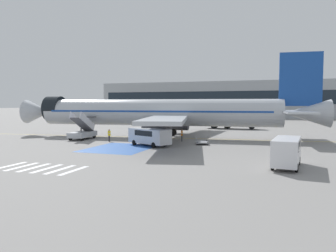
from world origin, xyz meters
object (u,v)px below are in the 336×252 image
(airliner, at_px, (162,113))
(baggage_cart, at_px, (202,142))
(terminal_building, at_px, (238,100))
(ground_crew_1, at_px, (182,135))
(boarding_stairs_forward, at_px, (83,132))
(service_van_1, at_px, (287,150))
(ground_crew_0, at_px, (109,135))
(service_van_0, at_px, (149,136))
(fuel_tanker, at_px, (232,120))

(airliner, bearing_deg, baggage_cart, -133.17)
(baggage_cart, xyz_separation_m, terminal_building, (-5.01, 82.88, 6.27))
(ground_crew_1, distance_m, terminal_building, 81.21)
(boarding_stairs_forward, relative_size, ground_crew_1, 3.34)
(service_van_1, bearing_deg, ground_crew_0, 158.35)
(service_van_0, relative_size, service_van_1, 1.09)
(airliner, bearing_deg, fuel_tanker, -24.90)
(terminal_building, bearing_deg, service_van_1, -81.33)
(ground_crew_1, xyz_separation_m, terminal_building, (-1.90, 81.00, 5.60))
(baggage_cart, height_order, ground_crew_0, ground_crew_0)
(boarding_stairs_forward, bearing_deg, terminal_building, 76.39)
(boarding_stairs_forward, xyz_separation_m, service_van_1, (26.62, -12.65, 0.38))
(ground_crew_0, bearing_deg, baggage_cart, -136.89)
(airliner, bearing_deg, ground_crew_1, -137.54)
(fuel_tanker, bearing_deg, airliner, -19.24)
(service_van_0, distance_m, terminal_building, 86.71)
(boarding_stairs_forward, height_order, service_van_0, boarding_stairs_forward)
(fuel_tanker, distance_m, service_van_0, 30.58)
(baggage_cart, bearing_deg, fuel_tanker, -106.49)
(service_van_1, distance_m, ground_crew_1, 19.11)
(fuel_tanker, xyz_separation_m, baggage_cart, (-0.20, -26.37, -1.58))
(ground_crew_0, bearing_deg, service_van_1, -169.59)
(airliner, height_order, terminal_building, terminal_building)
(fuel_tanker, xyz_separation_m, terminal_building, (-5.21, 56.51, 4.69))
(ground_crew_0, height_order, terminal_building, terminal_building)
(service_van_0, bearing_deg, service_van_1, 86.12)
(fuel_tanker, bearing_deg, ground_crew_0, -23.97)
(boarding_stairs_forward, distance_m, service_van_1, 29.48)
(boarding_stairs_forward, height_order, terminal_building, terminal_building)
(service_van_0, distance_m, service_van_1, 17.40)
(boarding_stairs_forward, relative_size, terminal_building, 0.05)
(baggage_cart, bearing_deg, service_van_1, 111.33)
(fuel_tanker, bearing_deg, baggage_cart, -0.06)
(service_van_1, xyz_separation_m, ground_crew_1, (-12.63, 14.34, -0.44))
(airliner, relative_size, service_van_0, 7.74)
(ground_crew_0, height_order, ground_crew_1, same)
(fuel_tanker, distance_m, terminal_building, 56.94)
(airliner, distance_m, service_van_1, 24.72)
(service_van_1, distance_m, ground_crew_0, 24.54)
(baggage_cart, distance_m, terminal_building, 83.27)
(boarding_stairs_forward, bearing_deg, ground_crew_0, -20.16)
(boarding_stairs_forward, xyz_separation_m, terminal_building, (12.09, 82.69, 5.54))
(boarding_stairs_forward, distance_m, ground_crew_1, 14.10)
(boarding_stairs_forward, distance_m, service_van_0, 12.24)
(airliner, bearing_deg, service_van_1, -142.49)
(service_van_0, xyz_separation_m, baggage_cart, (5.50, 3.66, -0.97))
(boarding_stairs_forward, relative_size, baggage_cart, 1.85)
(fuel_tanker, distance_m, baggage_cart, 26.42)
(airliner, bearing_deg, service_van_0, -174.86)
(service_van_0, height_order, ground_crew_0, service_van_0)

